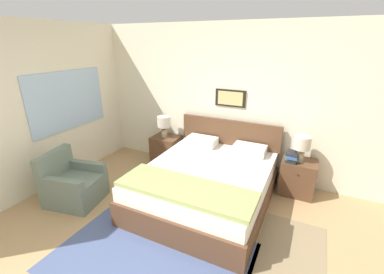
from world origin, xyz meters
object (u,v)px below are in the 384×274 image
at_px(armchair, 73,185).
at_px(nightstand_by_door, 297,177).
at_px(table_lamp_near_window, 164,123).
at_px(nightstand_near_window, 166,150).
at_px(bed, 206,183).
at_px(table_lamp_by_door, 302,145).

distance_m(armchair, nightstand_by_door, 3.47).
bearing_deg(nightstand_by_door, table_lamp_near_window, -179.37).
height_order(nightstand_near_window, nightstand_by_door, same).
relative_size(nightstand_by_door, table_lamp_near_window, 1.37).
height_order(bed, table_lamp_by_door, bed).
distance_m(nightstand_near_window, nightstand_by_door, 2.42).
height_order(bed, nightstand_near_window, bed).
distance_m(nightstand_near_window, table_lamp_near_window, 0.56).
xyz_separation_m(bed, nightstand_near_window, (-1.21, 0.84, -0.02)).
xyz_separation_m(bed, nightstand_by_door, (1.21, 0.84, -0.02)).
bearing_deg(table_lamp_by_door, nightstand_by_door, 66.22).
height_order(armchair, nightstand_by_door, armchair).
bearing_deg(armchair, nightstand_by_door, 107.90).
bearing_deg(nightstand_by_door, armchair, -150.47).
relative_size(table_lamp_near_window, table_lamp_by_door, 1.00).
height_order(bed, nightstand_by_door, bed).
distance_m(table_lamp_near_window, table_lamp_by_door, 2.42).
bearing_deg(bed, table_lamp_by_door, 34.16).
bearing_deg(bed, table_lamp_near_window, 146.42).
relative_size(armchair, table_lamp_near_window, 2.05).
relative_size(nightstand_near_window, table_lamp_near_window, 1.37).
bearing_deg(nightstand_by_door, bed, -145.24).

